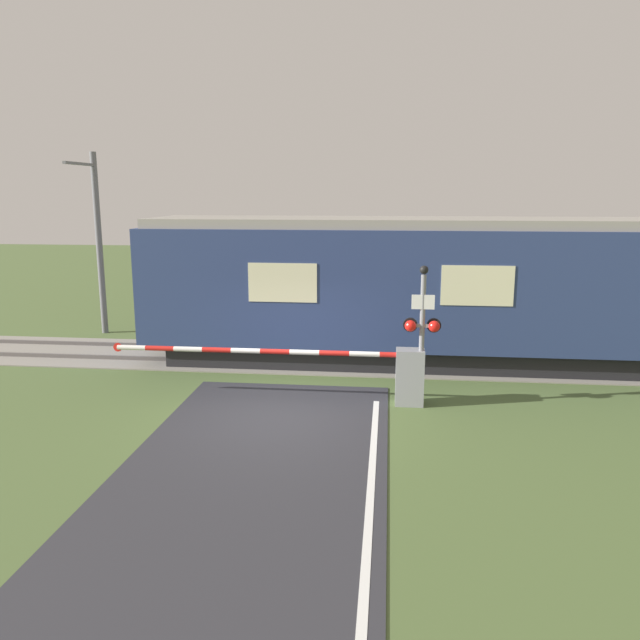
# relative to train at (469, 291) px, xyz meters

# --- Properties ---
(ground_plane) EXTENTS (80.00, 80.00, 0.00)m
(ground_plane) POSITION_rel_train_xyz_m (-4.26, -4.42, -1.97)
(ground_plane) COLOR #4C6033
(track_bed) EXTENTS (36.00, 3.20, 0.13)m
(track_bed) POSITION_rel_train_xyz_m (-4.26, 0.00, -1.94)
(track_bed) COLOR gray
(track_bed) RESTS_ON ground_plane
(train) EXTENTS (16.99, 3.06, 3.84)m
(train) POSITION_rel_train_xyz_m (0.00, 0.00, 0.00)
(train) COLOR black
(train) RESTS_ON ground_plane
(crossing_barrier) EXTENTS (6.90, 0.44, 1.22)m
(crossing_barrier) POSITION_rel_train_xyz_m (-2.24, -3.47, -1.26)
(crossing_barrier) COLOR gray
(crossing_barrier) RESTS_ON ground_plane
(signal_post) EXTENTS (0.79, 0.26, 3.02)m
(signal_post) POSITION_rel_train_xyz_m (-1.37, -3.53, -0.25)
(signal_post) COLOR gray
(signal_post) RESTS_ON ground_plane
(catenary_pole) EXTENTS (0.20, 1.90, 5.72)m
(catenary_pole) POSITION_rel_train_xyz_m (-11.26, 2.48, 1.04)
(catenary_pole) COLOR slate
(catenary_pole) RESTS_ON ground_plane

